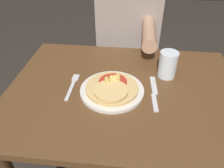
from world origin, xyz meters
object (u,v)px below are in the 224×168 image
at_px(pizza, 112,87).
at_px(person_diner, 128,43).
at_px(knife, 154,93).
at_px(drinking_glass, 168,64).
at_px(dining_table, 123,114).
at_px(plate, 112,90).
at_px(fork, 73,85).

distance_m(pizza, person_diner, 0.62).
height_order(knife, drinking_glass, drinking_glass).
bearing_deg(drinking_glass, knife, -112.85).
relative_size(dining_table, plate, 3.74).
bearing_deg(knife, pizza, -176.92).
bearing_deg(knife, dining_table, 171.53).
distance_m(dining_table, fork, 0.27).
bearing_deg(person_diner, fork, -109.55).
xyz_separation_m(dining_table, person_diner, (-0.01, 0.58, 0.06)).
bearing_deg(pizza, person_diner, 86.62).
bearing_deg(drinking_glass, pizza, -147.52).
height_order(dining_table, drinking_glass, drinking_glass).
bearing_deg(pizza, fork, 171.12).
bearing_deg(plate, fork, 172.15).
bearing_deg(pizza, knife, 3.08).
xyz_separation_m(plate, person_diner, (0.04, 0.61, -0.09)).
xyz_separation_m(plate, pizza, (0.00, -0.00, 0.02)).
distance_m(knife, drinking_glass, 0.16).
bearing_deg(person_diner, drinking_glass, -67.53).
bearing_deg(pizza, drinking_glass, 32.48).
height_order(pizza, fork, pizza).
bearing_deg(plate, dining_table, 26.54).
relative_size(dining_table, pizza, 4.53).
relative_size(dining_table, fork, 5.57).
distance_m(pizza, knife, 0.17).
height_order(dining_table, person_diner, person_diner).
height_order(plate, knife, plate).
xyz_separation_m(pizza, person_diner, (0.04, 0.61, -0.11)).
height_order(fork, person_diner, person_diner).
bearing_deg(fork, drinking_glass, 16.54).
height_order(plate, pizza, pizza).
relative_size(dining_table, knife, 4.41).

